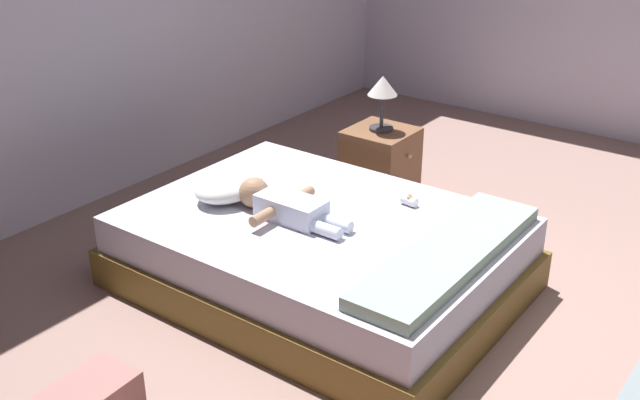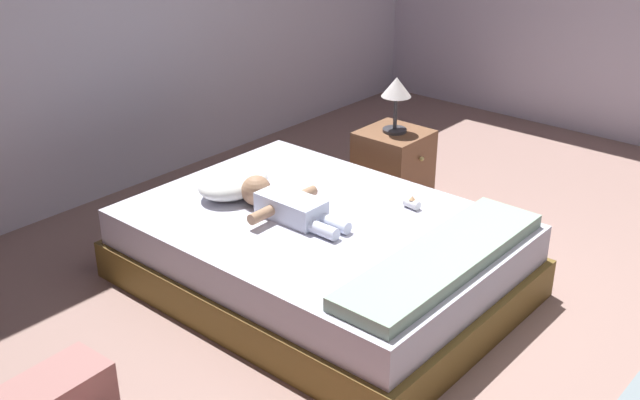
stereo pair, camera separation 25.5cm
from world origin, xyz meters
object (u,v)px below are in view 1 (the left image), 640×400
Objects in this scene: lamp at (383,90)px; baby at (283,205)px; toothbrush at (302,201)px; nightstand at (380,163)px; pillow at (229,185)px; bed at (320,253)px; baby_bottle at (409,200)px.

baby is at bearing -170.95° from lamp.
nightstand is (1.05, 0.17, -0.17)m from toothbrush.
pillow is 1.18× the size of lamp.
bed is 0.61m from pillow.
bed is at bearing -116.99° from toothbrush.
pillow is (-0.09, 0.54, 0.27)m from bed.
lamp is (-0.00, 0.00, 0.49)m from nightstand.
baby is 0.67m from baby_bottle.
baby is at bearing 120.45° from bed.
bed is 2.96× the size of baby.
toothbrush is (0.18, -0.35, -0.06)m from pillow.
toothbrush is at bearing 63.01° from bed.
lamp is 3.95× the size of baby_bottle.
bed is 0.33m from baby.
baby_bottle is (-0.75, -0.65, -0.30)m from lamp.
baby is (-0.10, 0.16, 0.27)m from bed.
pillow is 0.40m from toothbrush.
toothbrush is at bearing -62.08° from pillow.
pillow is 1.27m from lamp.
toothbrush is 0.30× the size of nightstand.
nightstand is at bearing 9.05° from baby.
lamp is (1.14, 0.36, 0.53)m from bed.
nightstand is (1.24, 0.20, -0.23)m from baby.
toothbrush is (0.10, 0.19, 0.21)m from bed.
baby_bottle reaches higher than toothbrush.
pillow reaches higher than bed.
toothbrush is 1.08m from nightstand.
toothbrush is at bearing 122.36° from baby_bottle.
nightstand is 1.30× the size of lamp.
pillow is 0.91× the size of nightstand.
bed is at bearing -80.64° from pillow.
baby is 4.78× the size of toothbrush.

